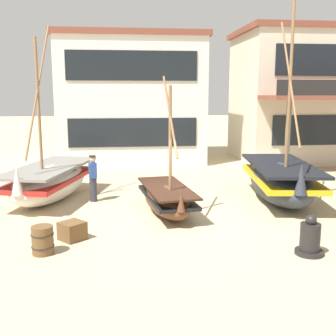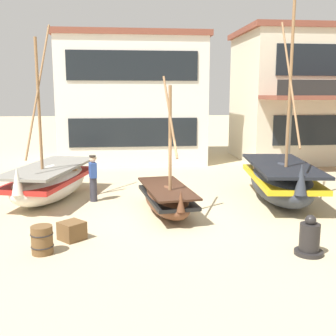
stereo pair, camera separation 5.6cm
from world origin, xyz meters
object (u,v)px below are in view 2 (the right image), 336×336
at_px(fishing_boat_near_left, 281,181).
at_px(harbor_building_annex, 332,96).
at_px(fishing_boat_far_right, 167,198).
at_px(fisherman_by_hull, 93,179).
at_px(fishing_boat_centre_large, 50,181).
at_px(harbor_building_main, 132,99).
at_px(capstan_winch, 309,239).
at_px(wooden_barrel, 42,240).
at_px(cargo_crate, 72,231).

relative_size(fishing_boat_near_left, harbor_building_annex, 0.62).
relative_size(fishing_boat_far_right, fisherman_by_hull, 2.62).
height_order(fishing_boat_centre_large, harbor_building_main, harbor_building_main).
bearing_deg(fisherman_by_hull, capstan_winch, -45.49).
bearing_deg(fishing_boat_near_left, wooden_barrel, -151.35).
height_order(capstan_winch, harbor_building_annex, harbor_building_annex).
bearing_deg(harbor_building_main, fishing_boat_far_right, -85.74).
height_order(fishing_boat_centre_large, fisherman_by_hull, fishing_boat_centre_large).
xyz_separation_m(fishing_boat_centre_large, wooden_barrel, (0.68, -5.28, -0.35)).
relative_size(fishing_boat_near_left, capstan_winch, 6.92).
xyz_separation_m(capstan_winch, cargo_crate, (-5.86, 1.68, -0.15)).
relative_size(cargo_crate, harbor_building_annex, 0.05).
relative_size(fishing_boat_far_right, harbor_building_main, 0.54).
bearing_deg(cargo_crate, fishing_boat_far_right, 37.77).
relative_size(wooden_barrel, cargo_crate, 1.20).
distance_m(wooden_barrel, harbor_building_main, 14.99).
bearing_deg(harbor_building_annex, cargo_crate, -137.07).
bearing_deg(harbor_building_annex, capstan_winch, -118.41).
bearing_deg(fisherman_by_hull, fishing_boat_centre_large, 166.62).
xyz_separation_m(fisherman_by_hull, cargo_crate, (-0.30, -3.97, -0.59)).
bearing_deg(capstan_winch, fisherman_by_hull, 134.51).
height_order(fishing_boat_far_right, harbor_building_annex, harbor_building_annex).
relative_size(fisherman_by_hull, capstan_winch, 1.69).
bearing_deg(fishing_boat_far_right, cargo_crate, -142.23).
bearing_deg(harbor_building_main, fisherman_by_hull, -99.76).
distance_m(fishing_boat_near_left, cargo_crate, 7.74).
distance_m(capstan_winch, cargo_crate, 6.10).
bearing_deg(fisherman_by_hull, wooden_barrel, -100.38).
xyz_separation_m(fishing_boat_far_right, capstan_winch, (3.08, -3.84, -0.11)).
height_order(fishing_boat_near_left, cargo_crate, fishing_boat_near_left).
height_order(fishing_boat_near_left, fishing_boat_centre_large, fishing_boat_near_left).
height_order(capstan_winch, wooden_barrel, capstan_winch).
xyz_separation_m(fishing_boat_near_left, capstan_winch, (-1.16, -4.91, -0.38)).
relative_size(fishing_boat_near_left, fishing_boat_far_right, 1.56).
relative_size(fishing_boat_far_right, capstan_winch, 4.43).
xyz_separation_m(fishing_boat_far_right, fisherman_by_hull, (-2.48, 1.82, 0.33)).
xyz_separation_m(fishing_boat_centre_large, capstan_winch, (7.13, -6.03, -0.31)).
relative_size(fishing_boat_far_right, cargo_crate, 7.53).
relative_size(fisherman_by_hull, harbor_building_main, 0.21).
xyz_separation_m(fishing_boat_far_right, harbor_building_main, (-0.84, 11.34, 3.04)).
height_order(fisherman_by_hull, cargo_crate, fisherman_by_hull).
bearing_deg(wooden_barrel, capstan_winch, -6.59).
relative_size(fishing_boat_far_right, wooden_barrel, 6.30).
bearing_deg(cargo_crate, harbor_building_main, 81.83).
distance_m(cargo_crate, harbor_building_annex, 18.93).
distance_m(fisherman_by_hull, cargo_crate, 4.03).
bearing_deg(harbor_building_annex, fisherman_by_hull, -146.86).
xyz_separation_m(fishing_boat_near_left, harbor_building_annex, (6.60, 9.44, 2.95)).
xyz_separation_m(fishing_boat_near_left, fishing_boat_far_right, (-4.23, -1.07, -0.27)).
distance_m(fisherman_by_hull, wooden_barrel, 5.01).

